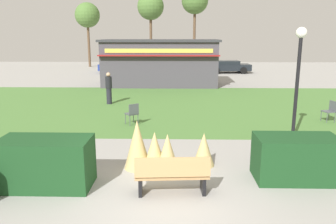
# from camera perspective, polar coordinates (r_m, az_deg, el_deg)

# --- Properties ---
(ground_plane) EXTENTS (80.00, 80.00, 0.00)m
(ground_plane) POSITION_cam_1_polar(r_m,az_deg,el_deg) (7.70, -1.56, -15.05)
(ground_plane) COLOR #999691
(lawn_patch) EXTENTS (36.00, 12.00, 0.01)m
(lawn_patch) POSITION_cam_1_polar(r_m,az_deg,el_deg) (17.83, 0.19, 1.19)
(lawn_patch) COLOR #4C7A38
(lawn_patch) RESTS_ON ground_plane
(park_bench) EXTENTS (1.73, 0.64, 0.95)m
(park_bench) POSITION_cam_1_polar(r_m,az_deg,el_deg) (7.86, 0.69, -10.56)
(park_bench) COLOR tan
(park_bench) RESTS_ON ground_plane
(hedge_left) EXTENTS (2.18, 1.10, 1.21)m
(hedge_left) POSITION_cam_1_polar(r_m,az_deg,el_deg) (8.73, -19.93, -8.08)
(hedge_left) COLOR #19421E
(hedge_left) RESTS_ON ground_plane
(hedge_right) EXTENTS (2.05, 1.10, 1.13)m
(hedge_right) POSITION_cam_1_polar(r_m,az_deg,el_deg) (9.20, 20.81, -7.32)
(hedge_right) COLOR #19421E
(hedge_right) RESTS_ON ground_plane
(ornamental_grass_behind_left) EXTENTS (0.74, 0.74, 1.36)m
(ornamental_grass_behind_left) POSITION_cam_1_polar(r_m,az_deg,el_deg) (9.33, -5.20, -5.48)
(ornamental_grass_behind_left) COLOR tan
(ornamental_grass_behind_left) RESTS_ON ground_plane
(ornamental_grass_behind_right) EXTENTS (0.68, 0.68, 1.10)m
(ornamental_grass_behind_right) POSITION_cam_1_polar(r_m,az_deg,el_deg) (9.16, -2.27, -6.67)
(ornamental_grass_behind_right) COLOR tan
(ornamental_grass_behind_right) RESTS_ON ground_plane
(ornamental_grass_behind_center) EXTENTS (0.67, 0.67, 1.09)m
(ornamental_grass_behind_center) POSITION_cam_1_polar(r_m,az_deg,el_deg) (9.00, -0.09, -7.04)
(ornamental_grass_behind_center) COLOR tan
(ornamental_grass_behind_center) RESTS_ON ground_plane
(ornamental_grass_behind_far) EXTENTS (0.61, 0.61, 0.95)m
(ornamental_grass_behind_far) POSITION_cam_1_polar(r_m,az_deg,el_deg) (9.58, 6.06, -6.27)
(ornamental_grass_behind_far) COLOR tan
(ornamental_grass_behind_far) RESTS_ON ground_plane
(lamppost_mid) EXTENTS (0.36, 0.36, 3.87)m
(lamppost_mid) POSITION_cam_1_polar(r_m,az_deg,el_deg) (12.19, 21.13, 6.56)
(lamppost_mid) COLOR black
(lamppost_mid) RESTS_ON ground_plane
(food_kiosk) EXTENTS (8.43, 4.12, 3.31)m
(food_kiosk) POSITION_cam_1_polar(r_m,az_deg,el_deg) (24.97, -1.36, 8.38)
(food_kiosk) COLOR #47424C
(food_kiosk) RESTS_ON ground_plane
(cafe_chair_west) EXTENTS (0.54, 0.54, 0.89)m
(cafe_chair_west) POSITION_cam_1_polar(r_m,az_deg,el_deg) (15.87, 25.74, 0.37)
(cafe_chair_west) COLOR #4C5156
(cafe_chair_west) RESTS_ON ground_plane
(cafe_chair_east) EXTENTS (0.62, 0.62, 0.89)m
(cafe_chair_east) POSITION_cam_1_polar(r_m,az_deg,el_deg) (13.87, -6.00, -0.05)
(cafe_chair_east) COLOR #4C5156
(cafe_chair_east) RESTS_ON ground_plane
(person_strolling) EXTENTS (0.34, 0.34, 1.69)m
(person_strolling) POSITION_cam_1_polar(r_m,az_deg,el_deg) (18.27, -9.96, 4.01)
(person_strolling) COLOR #23232D
(person_strolling) RESTS_ON ground_plane
(parked_car_west_slot) EXTENTS (4.27, 2.20, 1.20)m
(parked_car_west_slot) POSITION_cam_1_polar(r_m,az_deg,el_deg) (33.80, -8.05, 7.69)
(parked_car_west_slot) COLOR navy
(parked_car_west_slot) RESTS_ON ground_plane
(parked_car_center_slot) EXTENTS (4.29, 2.23, 1.20)m
(parked_car_center_slot) POSITION_cam_1_polar(r_m,az_deg,el_deg) (33.35, 0.65, 7.74)
(parked_car_center_slot) COLOR #B7BABF
(parked_car_center_slot) RESTS_ON ground_plane
(parked_car_east_slot) EXTENTS (4.29, 2.22, 1.20)m
(parked_car_east_slot) POSITION_cam_1_polar(r_m,az_deg,el_deg) (33.72, 10.06, 7.61)
(parked_car_east_slot) COLOR black
(parked_car_east_slot) RESTS_ON ground_plane
(tree_left_bg) EXTENTS (2.80, 2.80, 7.96)m
(tree_left_bg) POSITION_cam_1_polar(r_m,az_deg,el_deg) (37.26, -2.96, 17.27)
(tree_left_bg) COLOR brown
(tree_left_bg) RESTS_ON ground_plane
(tree_right_bg) EXTENTS (2.80, 2.80, 8.56)m
(tree_right_bg) POSITION_cam_1_polar(r_m,az_deg,el_deg) (37.44, 4.56, 18.12)
(tree_right_bg) COLOR brown
(tree_right_bg) RESTS_ON ground_plane
(tree_center_bg) EXTENTS (2.80, 2.80, 7.24)m
(tree_center_bg) POSITION_cam_1_polar(r_m,az_deg,el_deg) (40.88, -13.46, 15.55)
(tree_center_bg) COLOR brown
(tree_center_bg) RESTS_ON ground_plane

